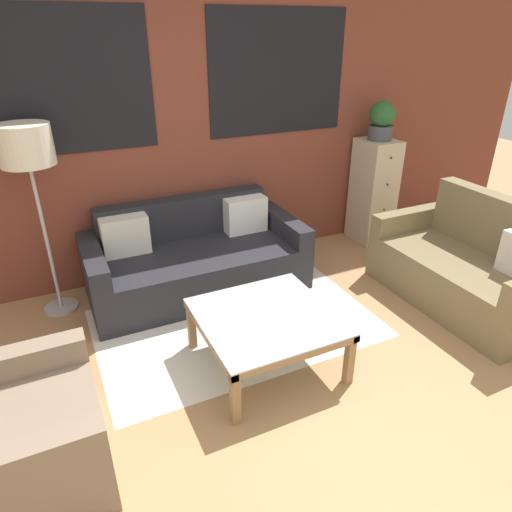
% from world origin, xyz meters
% --- Properties ---
extents(ground_plane, '(16.00, 16.00, 0.00)m').
position_xyz_m(ground_plane, '(0.00, 0.00, 0.00)').
color(ground_plane, '#AD7F51').
extents(wall_back_brick, '(8.40, 0.09, 2.80)m').
position_xyz_m(wall_back_brick, '(0.00, 2.44, 1.41)').
color(wall_back_brick, brown).
rests_on(wall_back_brick, ground_plane).
extents(rug, '(2.21, 1.44, 0.00)m').
position_xyz_m(rug, '(-0.02, 1.25, 0.00)').
color(rug, silver).
rests_on(rug, ground_plane).
extents(couch_dark, '(1.92, 0.88, 0.78)m').
position_xyz_m(couch_dark, '(-0.11, 1.95, 0.28)').
color(couch_dark, '#232328').
rests_on(couch_dark, ground_plane).
extents(settee_vintage, '(0.80, 1.55, 0.92)m').
position_xyz_m(settee_vintage, '(1.93, 0.70, 0.31)').
color(settee_vintage, olive).
rests_on(settee_vintage, ground_plane).
extents(armchair_corner, '(0.80, 0.88, 0.84)m').
position_xyz_m(armchair_corner, '(-1.61, 0.43, 0.28)').
color(armchair_corner, '#84705B').
rests_on(armchair_corner, ground_plane).
extents(coffee_table, '(0.91, 0.91, 0.41)m').
position_xyz_m(coffee_table, '(-0.02, 0.69, 0.35)').
color(coffee_table, silver).
rests_on(coffee_table, ground_plane).
extents(floor_lamp, '(0.39, 0.39, 1.56)m').
position_xyz_m(floor_lamp, '(-1.29, 2.11, 1.35)').
color(floor_lamp, '#B2B2B7').
rests_on(floor_lamp, ground_plane).
extents(drawer_cabinet, '(0.36, 0.43, 1.13)m').
position_xyz_m(drawer_cabinet, '(2.03, 2.15, 0.56)').
color(drawer_cabinet, '#C6B793').
rests_on(drawer_cabinet, ground_plane).
extents(potted_plant, '(0.27, 0.27, 0.39)m').
position_xyz_m(potted_plant, '(2.03, 2.15, 1.33)').
color(potted_plant, '#47474C').
rests_on(potted_plant, drawer_cabinet).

